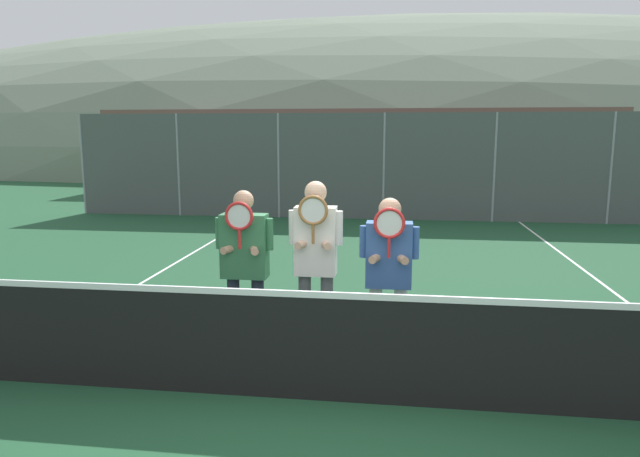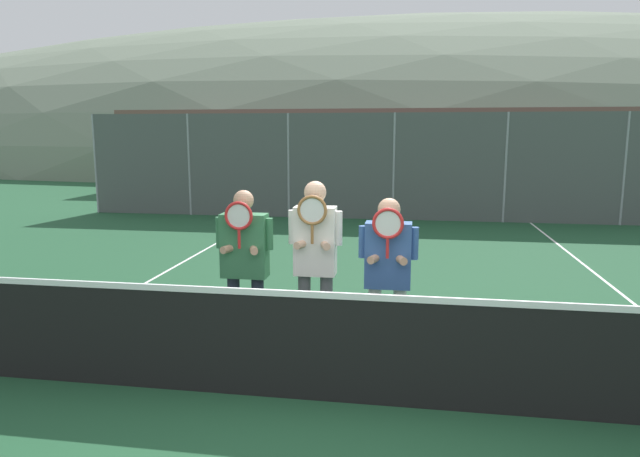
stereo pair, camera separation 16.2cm
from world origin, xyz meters
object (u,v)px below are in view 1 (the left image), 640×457
player_center_left (316,254)px  car_far_left (224,178)px  car_left_of_center (391,177)px  car_center (568,180)px  player_center_right (389,267)px  player_leftmost (245,258)px

player_center_left → car_far_left: size_ratio=0.40×
car_left_of_center → car_center: car_left_of_center is taller
player_center_right → car_far_left: bearing=114.2°
player_leftmost → player_center_right: size_ratio=1.03×
car_left_of_center → player_center_right: bearing=-89.3°
player_leftmost → car_far_left: car_far_left is taller
player_leftmost → car_far_left: size_ratio=0.38×
player_leftmost → car_center: (6.52, 11.91, -0.10)m
player_center_left → car_center: 13.21m
player_center_right → car_left_of_center: bearing=90.7°
player_center_left → car_center: bearing=64.1°
player_center_right → car_far_left: size_ratio=0.37×
player_leftmost → car_far_left: (-3.93, 11.98, -0.14)m
car_center → player_leftmost: bearing=-118.7°
player_leftmost → car_center: 13.58m
player_leftmost → car_center: size_ratio=0.40×
player_center_right → car_center: car_center is taller
player_leftmost → player_center_left: 0.74m
player_leftmost → car_left_of_center: size_ratio=0.42×
player_leftmost → player_center_right: bearing=-3.3°
car_center → car_left_of_center: bearing=176.1°
car_far_left → car_left_of_center: size_ratio=1.09×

